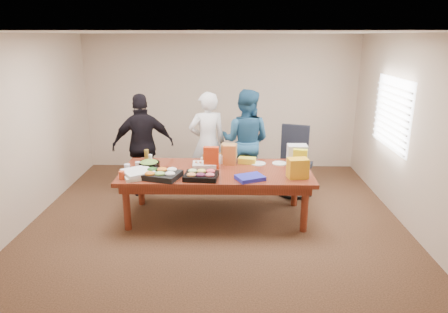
{
  "coord_description": "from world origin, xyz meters",
  "views": [
    {
      "loc": [
        0.23,
        -5.61,
        2.66
      ],
      "look_at": [
        0.11,
        0.1,
        0.93
      ],
      "focal_mm": 32.08,
      "sensor_mm": 36.0,
      "label": 1
    }
  ],
  "objects_px": {
    "person_right": "(246,141)",
    "salad_bowl": "(149,165)",
    "office_chair": "(296,163)",
    "conference_table": "(216,194)",
    "person_center": "(208,143)",
    "sheet_cake": "(205,165)"
  },
  "relations": [
    {
      "from": "office_chair",
      "to": "person_right",
      "type": "relative_size",
      "value": 0.63
    },
    {
      "from": "person_right",
      "to": "sheet_cake",
      "type": "height_order",
      "value": "person_right"
    },
    {
      "from": "conference_table",
      "to": "office_chair",
      "type": "xyz_separation_m",
      "value": [
        1.33,
        0.92,
        0.2
      ]
    },
    {
      "from": "conference_table",
      "to": "person_center",
      "type": "bearing_deg",
      "value": 100.26
    },
    {
      "from": "person_center",
      "to": "conference_table",
      "type": "bearing_deg",
      "value": 84.39
    },
    {
      "from": "person_center",
      "to": "salad_bowl",
      "type": "xyz_separation_m",
      "value": [
        -0.81,
        -1.01,
        -0.08
      ]
    },
    {
      "from": "person_center",
      "to": "salad_bowl",
      "type": "relative_size",
      "value": 5.61
    },
    {
      "from": "conference_table",
      "to": "person_center",
      "type": "xyz_separation_m",
      "value": [
        -0.19,
        1.07,
        0.51
      ]
    },
    {
      "from": "office_chair",
      "to": "sheet_cake",
      "type": "distance_m",
      "value": 1.71
    },
    {
      "from": "person_right",
      "to": "person_center",
      "type": "bearing_deg",
      "value": 22.99
    },
    {
      "from": "person_center",
      "to": "sheet_cake",
      "type": "bearing_deg",
      "value": 74.61
    },
    {
      "from": "person_right",
      "to": "salad_bowl",
      "type": "bearing_deg",
      "value": 53.49
    },
    {
      "from": "office_chair",
      "to": "sheet_cake",
      "type": "bearing_deg",
      "value": -132.7
    },
    {
      "from": "office_chair",
      "to": "salad_bowl",
      "type": "xyz_separation_m",
      "value": [
        -2.33,
        -0.87,
        0.23
      ]
    },
    {
      "from": "sheet_cake",
      "to": "person_center",
      "type": "bearing_deg",
      "value": 87.39
    },
    {
      "from": "conference_table",
      "to": "salad_bowl",
      "type": "height_order",
      "value": "salad_bowl"
    },
    {
      "from": "conference_table",
      "to": "salad_bowl",
      "type": "relative_size",
      "value": 8.89
    },
    {
      "from": "office_chair",
      "to": "person_center",
      "type": "xyz_separation_m",
      "value": [
        -1.52,
        0.14,
        0.31
      ]
    },
    {
      "from": "person_right",
      "to": "sheet_cake",
      "type": "xyz_separation_m",
      "value": [
        -0.65,
        -0.98,
        -0.12
      ]
    },
    {
      "from": "person_center",
      "to": "person_right",
      "type": "height_order",
      "value": "person_right"
    },
    {
      "from": "sheet_cake",
      "to": "salad_bowl",
      "type": "bearing_deg",
      "value": -175.99
    },
    {
      "from": "person_center",
      "to": "sheet_cake",
      "type": "height_order",
      "value": "person_center"
    }
  ]
}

